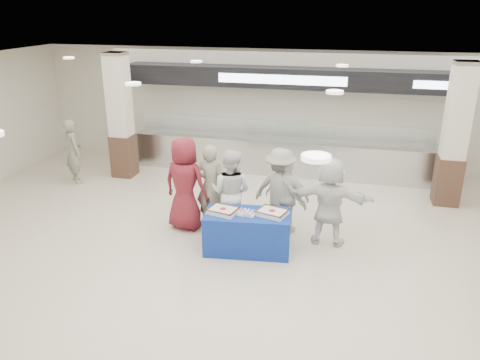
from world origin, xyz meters
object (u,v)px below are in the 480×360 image
(sheet_cake_right, at_px, (272,212))
(cupcake_tray, at_px, (245,213))
(civilian_maroon, at_px, (185,184))
(civilian_white, at_px, (330,201))
(display_table, at_px, (248,232))
(soldier_a, at_px, (211,186))
(sheet_cake_left, at_px, (223,210))
(chef_short, at_px, (287,197))
(soldier_bg, at_px, (74,151))
(chef_tall, at_px, (231,192))
(soldier_b, at_px, (280,190))

(sheet_cake_right, distance_m, cupcake_tray, 0.49)
(civilian_maroon, xyz_separation_m, civilian_white, (2.84, 0.00, -0.10))
(display_table, relative_size, soldier_a, 0.88)
(display_table, distance_m, sheet_cake_left, 0.62)
(civilian_maroon, xyz_separation_m, chef_short, (2.01, 0.27, -0.19))
(sheet_cake_right, bearing_deg, soldier_bg, 156.12)
(sheet_cake_right, relative_size, chef_tall, 0.34)
(civilian_maroon, distance_m, soldier_b, 1.89)
(chef_short, distance_m, civilian_white, 0.88)
(cupcake_tray, relative_size, chef_short, 0.25)
(display_table, bearing_deg, soldier_bg, 147.54)
(sheet_cake_right, distance_m, soldier_a, 1.59)
(sheet_cake_right, bearing_deg, cupcake_tray, -169.66)
(civilian_maroon, height_order, soldier_b, civilian_maroon)
(soldier_a, height_order, chef_short, soldier_a)
(sheet_cake_right, bearing_deg, civilian_maroon, 162.15)
(display_table, bearing_deg, soldier_b, 59.23)
(display_table, bearing_deg, civilian_white, 17.89)
(sheet_cake_right, xyz_separation_m, civilian_maroon, (-1.86, 0.60, 0.15))
(civilian_maroon, xyz_separation_m, soldier_b, (1.86, 0.33, -0.09))
(display_table, bearing_deg, soldier_a, 132.75)
(sheet_cake_left, height_order, civilian_maroon, civilian_maroon)
(sheet_cake_left, bearing_deg, chef_tall, 93.27)
(chef_short, distance_m, soldier_bg, 5.87)
(sheet_cake_right, distance_m, soldier_b, 0.93)
(soldier_b, bearing_deg, soldier_bg, 1.85)
(soldier_b, height_order, civilian_white, soldier_b)
(soldier_a, bearing_deg, display_table, 141.62)
(sheet_cake_right, relative_size, chef_short, 0.39)
(soldier_b, bearing_deg, chef_tall, 36.82)
(display_table, bearing_deg, sheet_cake_left, -175.72)
(sheet_cake_right, bearing_deg, civilian_white, 31.49)
(sheet_cake_right, xyz_separation_m, soldier_bg, (-5.50, 2.44, 0.01))
(soldier_b, relative_size, civilian_white, 1.00)
(sheet_cake_left, height_order, chef_short, chef_short)
(soldier_bg, bearing_deg, sheet_cake_right, -160.75)
(cupcake_tray, xyz_separation_m, chef_tall, (-0.44, 0.69, 0.09))
(display_table, relative_size, sheet_cake_left, 2.69)
(soldier_b, relative_size, soldier_bg, 1.05)
(soldier_bg, bearing_deg, cupcake_tray, -163.54)
(cupcake_tray, relative_size, civilian_white, 0.23)
(civilian_white, bearing_deg, soldier_a, -0.48)
(sheet_cake_right, distance_m, chef_short, 0.88)
(display_table, height_order, soldier_b, soldier_b)
(chef_short, bearing_deg, civilian_maroon, 20.84)
(soldier_bg, bearing_deg, display_table, -162.94)
(soldier_a, bearing_deg, sheet_cake_left, 121.77)
(soldier_bg, bearing_deg, civilian_maroon, -163.63)
(cupcake_tray, bearing_deg, sheet_cake_right, 10.34)
(soldier_a, distance_m, chef_short, 1.54)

